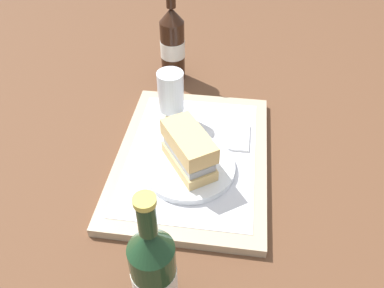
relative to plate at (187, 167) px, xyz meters
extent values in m
plane|color=brown|center=(0.05, 0.00, -0.03)|extent=(3.00, 3.00, 0.00)
cube|color=tan|center=(0.05, 0.00, -0.02)|extent=(0.44, 0.32, 0.02)
cube|color=silver|center=(0.05, 0.00, -0.01)|extent=(0.38, 0.27, 0.00)
cylinder|color=white|center=(0.00, 0.00, 0.00)|extent=(0.19, 0.19, 0.01)
cube|color=tan|center=(0.00, 0.00, 0.02)|extent=(0.14, 0.13, 0.02)
cube|color=#9EA3A8|center=(0.00, 0.00, 0.04)|extent=(0.13, 0.11, 0.02)
cube|color=silver|center=(0.00, 0.00, 0.05)|extent=(0.12, 0.11, 0.01)
sphere|color=#47932D|center=(0.04, 0.03, 0.06)|extent=(0.04, 0.04, 0.04)
cube|color=tan|center=(0.00, 0.00, 0.07)|extent=(0.14, 0.13, 0.04)
cylinder|color=silver|center=(0.16, 0.06, 0.00)|extent=(0.06, 0.06, 0.01)
cylinder|color=silver|center=(0.16, 0.06, 0.01)|extent=(0.01, 0.01, 0.02)
cylinder|color=silver|center=(0.16, 0.06, 0.07)|extent=(0.06, 0.06, 0.09)
cylinder|color=gold|center=(0.16, 0.06, 0.05)|extent=(0.06, 0.06, 0.06)
cylinder|color=white|center=(0.16, 0.06, 0.09)|extent=(0.05, 0.05, 0.01)
cube|color=white|center=(0.11, -0.09, 0.00)|extent=(0.09, 0.07, 0.01)
cylinder|color=black|center=(0.37, 0.09, 0.05)|extent=(0.06, 0.06, 0.17)
cylinder|color=silver|center=(0.37, 0.09, 0.06)|extent=(0.07, 0.07, 0.05)
cone|color=black|center=(0.37, 0.09, 0.16)|extent=(0.06, 0.06, 0.04)
cylinder|color=#19381E|center=(-0.28, 0.00, 0.05)|extent=(0.06, 0.06, 0.17)
cylinder|color=silver|center=(-0.28, 0.00, 0.06)|extent=(0.07, 0.07, 0.05)
cone|color=#19381E|center=(-0.28, 0.00, 0.16)|extent=(0.06, 0.06, 0.04)
cylinder|color=#19381E|center=(-0.28, 0.00, 0.20)|extent=(0.02, 0.02, 0.05)
cylinder|color=#BFB74C|center=(-0.28, 0.00, 0.23)|extent=(0.03, 0.03, 0.01)
camera|label=1|loc=(-0.55, -0.09, 0.58)|focal=36.57mm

